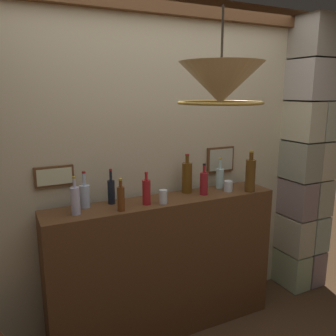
{
  "coord_description": "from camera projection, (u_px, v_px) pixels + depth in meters",
  "views": [
    {
      "loc": [
        -1.08,
        -1.38,
        1.88
      ],
      "look_at": [
        0.0,
        0.81,
        1.34
      ],
      "focal_mm": 37.36,
      "sensor_mm": 36.0,
      "label": 1
    }
  ],
  "objects": [
    {
      "name": "liquor_bottle_vodka",
      "position": [
        75.0,
        200.0,
        2.26
      ],
      "size": [
        0.06,
        0.06,
        0.25
      ],
      "color": "silver",
      "rests_on": "bar_shelf_unit"
    },
    {
      "name": "bar_shelf_unit",
      "position": [
        165.0,
        266.0,
        2.71
      ],
      "size": [
        1.79,
        0.32,
        1.09
      ],
      "primitive_type": "cube",
      "color": "brown",
      "rests_on": "ground"
    },
    {
      "name": "liquor_bottle_scotch",
      "position": [
        111.0,
        191.0,
        2.48
      ],
      "size": [
        0.05,
        0.05,
        0.25
      ],
      "color": "black",
      "rests_on": "bar_shelf_unit"
    },
    {
      "name": "liquor_bottle_rum",
      "position": [
        187.0,
        177.0,
        2.75
      ],
      "size": [
        0.08,
        0.08,
        0.31
      ],
      "color": "brown",
      "rests_on": "bar_shelf_unit"
    },
    {
      "name": "panelled_rear_partition",
      "position": [
        152.0,
        159.0,
        2.75
      ],
      "size": [
        3.42,
        0.15,
        2.56
      ],
      "color": "beige",
      "rests_on": "ground"
    },
    {
      "name": "stone_pillar",
      "position": [
        306.0,
        157.0,
        3.26
      ],
      "size": [
        0.42,
        0.39,
        2.5
      ],
      "color": "#ADC093",
      "rests_on": "ground"
    },
    {
      "name": "glass_tumbler_rocks",
      "position": [
        228.0,
        186.0,
        2.8
      ],
      "size": [
        0.07,
        0.07,
        0.09
      ],
      "color": "silver",
      "rests_on": "bar_shelf_unit"
    },
    {
      "name": "liquor_bottle_tequila",
      "position": [
        121.0,
        198.0,
        2.33
      ],
      "size": [
        0.05,
        0.05,
        0.22
      ],
      "color": "brown",
      "rests_on": "bar_shelf_unit"
    },
    {
      "name": "liquor_bottle_mezcal",
      "position": [
        220.0,
        177.0,
        2.89
      ],
      "size": [
        0.06,
        0.06,
        0.25
      ],
      "color": "silver",
      "rests_on": "bar_shelf_unit"
    },
    {
      "name": "glass_tumbler_highball",
      "position": [
        163.0,
        197.0,
        2.5
      ],
      "size": [
        0.06,
        0.06,
        0.1
      ],
      "color": "silver",
      "rests_on": "bar_shelf_unit"
    },
    {
      "name": "pendant_lamp",
      "position": [
        221.0,
        84.0,
        1.77
      ],
      "size": [
        0.44,
        0.44,
        0.48
      ],
      "color": "beige"
    },
    {
      "name": "liquor_bottle_amaro",
      "position": [
        85.0,
        195.0,
        2.41
      ],
      "size": [
        0.07,
        0.07,
        0.26
      ],
      "color": "silver",
      "rests_on": "bar_shelf_unit"
    },
    {
      "name": "liquor_bottle_vermouth",
      "position": [
        250.0,
        175.0,
        2.78
      ],
      "size": [
        0.08,
        0.08,
        0.33
      ],
      "color": "#583713",
      "rests_on": "bar_shelf_unit"
    },
    {
      "name": "liquor_bottle_rye",
      "position": [
        146.0,
        192.0,
        2.47
      ],
      "size": [
        0.06,
        0.06,
        0.24
      ],
      "color": "#A61B21",
      "rests_on": "bar_shelf_unit"
    },
    {
      "name": "liquor_bottle_whiskey",
      "position": [
        204.0,
        183.0,
        2.7
      ],
      "size": [
        0.06,
        0.06,
        0.25
      ],
      "color": "maroon",
      "rests_on": "bar_shelf_unit"
    }
  ]
}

